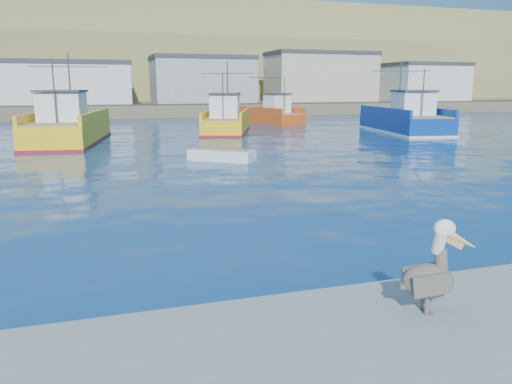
% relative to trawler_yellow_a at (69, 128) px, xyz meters
% --- Properties ---
extents(ground, '(260.00, 260.00, 0.00)m').
position_rel_trawler_yellow_a_xyz_m(ground, '(7.78, -29.10, -1.12)').
color(ground, navy).
rests_on(ground, ground).
extents(dock_bollards, '(36.20, 0.20, 0.30)m').
position_rel_trawler_yellow_a_xyz_m(dock_bollards, '(8.38, -32.50, -0.47)').
color(dock_bollards, '#4C4C4C').
rests_on(dock_bollards, dock).
extents(far_shore, '(200.00, 81.00, 24.00)m').
position_rel_trawler_yellow_a_xyz_m(far_shore, '(7.79, 80.10, 7.86)').
color(far_shore, brown).
rests_on(far_shore, ground).
extents(trawler_yellow_a, '(6.19, 13.28, 6.70)m').
position_rel_trawler_yellow_a_xyz_m(trawler_yellow_a, '(0.00, 0.00, 0.00)').
color(trawler_yellow_a, yellow).
rests_on(trawler_yellow_a, ground).
extents(trawler_yellow_b, '(6.89, 10.94, 6.39)m').
position_rel_trawler_yellow_a_xyz_m(trawler_yellow_b, '(13.36, 4.75, -0.13)').
color(trawler_yellow_b, yellow).
rests_on(trawler_yellow_b, ground).
extents(trawler_blue, '(6.29, 12.80, 6.64)m').
position_rel_trawler_yellow_a_xyz_m(trawler_blue, '(29.17, 0.18, -0.03)').
color(trawler_blue, navy).
rests_on(trawler_blue, ground).
extents(boat_orange, '(5.74, 9.37, 6.14)m').
position_rel_trawler_yellow_a_xyz_m(boat_orange, '(21.04, 14.28, -0.07)').
color(boat_orange, '#C04513').
rests_on(boat_orange, ground).
extents(skiff_mid, '(3.77, 3.36, 0.82)m').
position_rel_trawler_yellow_a_xyz_m(skiff_mid, '(8.77, -12.43, -0.86)').
color(skiff_mid, silver).
rests_on(skiff_mid, ground).
extents(skiff_far, '(2.60, 3.98, 0.82)m').
position_rel_trawler_yellow_a_xyz_m(skiff_far, '(37.45, 8.14, -0.86)').
color(skiff_far, silver).
rests_on(skiff_far, ground).
extents(pelican, '(1.28, 0.69, 1.58)m').
position_rel_trawler_yellow_a_xyz_m(pelican, '(7.23, -33.52, 0.05)').
color(pelican, '#595451').
rests_on(pelican, dock).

